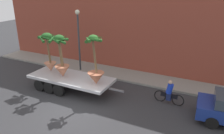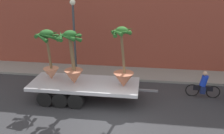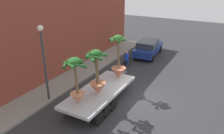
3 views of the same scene
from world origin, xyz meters
The scene contains 10 objects.
ground_plane centered at (0.00, 0.00, 0.00)m, with size 60.00×60.00×0.00m, color #2D2D30.
sidewalk centered at (0.00, 6.10, 0.07)m, with size 24.00×2.20×0.15m, color gray.
building_facade centered at (0.00, 7.80, 3.90)m, with size 24.00×1.20×7.79m, color brown.
flatbed_trailer centered at (-1.97, 2.22, 0.76)m, with size 6.74×2.33×0.98m.
potted_palm_rear centered at (-3.64, 2.48, 2.36)m, with size 1.25×1.33×2.74m.
potted_palm_middle centered at (-2.25, 2.04, 2.20)m, with size 1.35×1.32×2.83m.
potted_palm_front centered at (0.35, 2.00, 2.04)m, with size 1.21×1.18×3.09m.
cyclist centered at (4.63, 3.38, 0.67)m, with size 1.84×0.37×1.54m.
parked_car centered at (8.51, 2.82, 0.83)m, with size 4.72×2.25×1.58m.
street_lamp centered at (-3.05, 5.30, 3.23)m, with size 0.36×0.36×4.83m.
Camera 3 is at (-12.16, -4.40, 7.64)m, focal length 35.91 mm.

